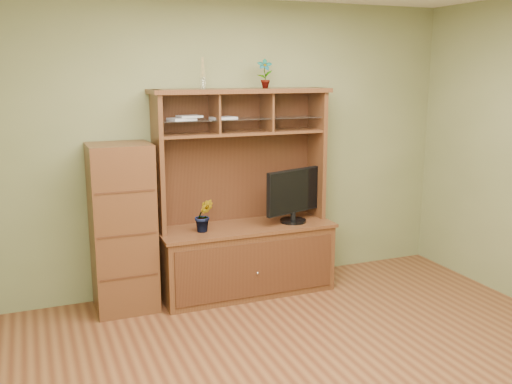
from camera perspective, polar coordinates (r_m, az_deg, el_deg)
room at (r=3.63m, az=8.24°, el=0.71°), size 4.54×4.04×2.74m
media_hutch at (r=5.36m, az=-1.13°, el=-4.61°), size 1.66×0.61×1.90m
monitor at (r=5.36m, az=3.76°, el=-0.25°), size 0.62×0.26×0.51m
orchid_plant at (r=5.08m, az=-5.22°, el=-2.34°), size 0.19×0.16×0.30m
top_plant at (r=5.29m, az=0.88°, el=11.77°), size 0.16×0.13×0.27m
reed_diffuser at (r=5.09m, az=-5.33°, el=11.43°), size 0.05×0.05×0.27m
magazines at (r=5.09m, az=-5.85°, el=7.39°), size 0.63×0.21×0.04m
side_cabinet at (r=5.05m, az=-13.19°, el=-3.53°), size 0.52×0.48×1.46m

